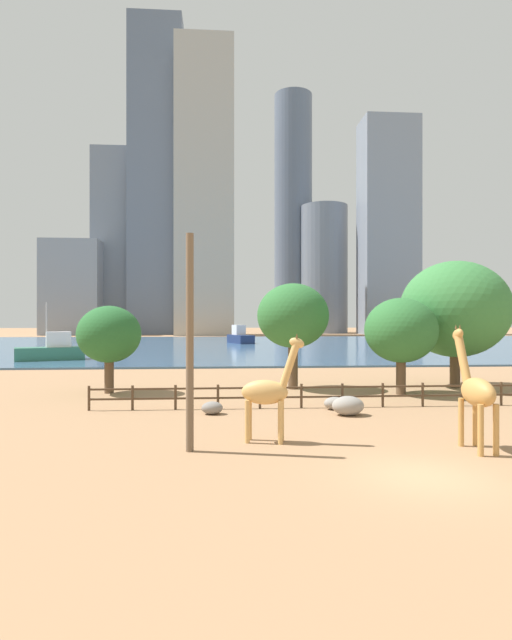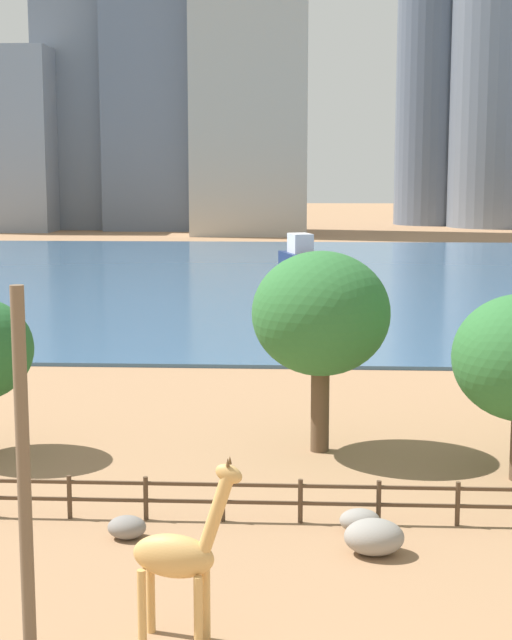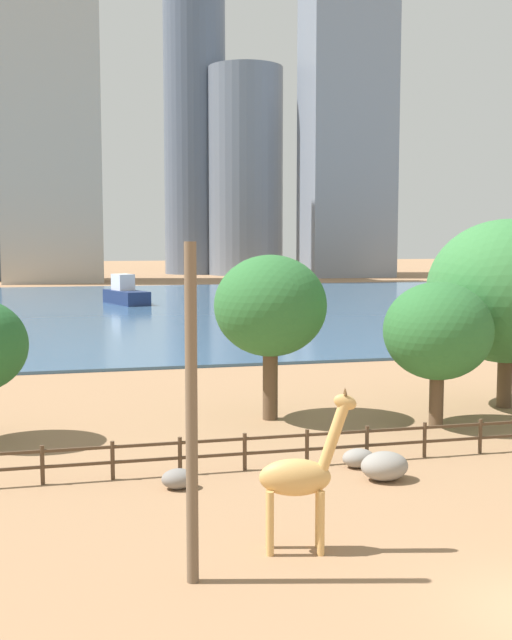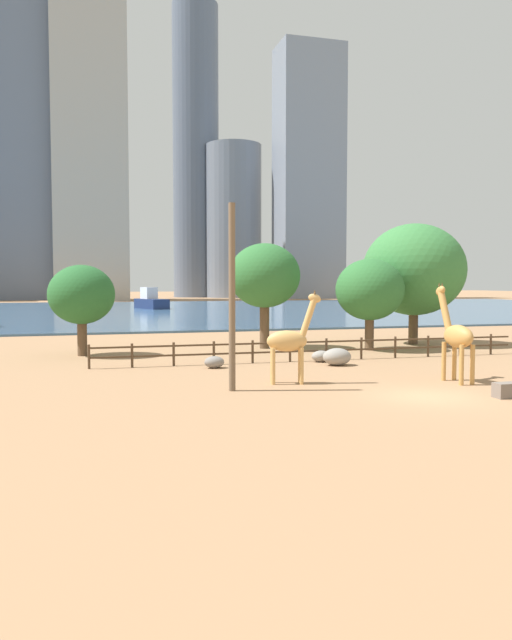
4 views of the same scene
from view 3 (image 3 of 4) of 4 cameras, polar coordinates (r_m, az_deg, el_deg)
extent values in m
plane|color=#9E7551|center=(95.19, -7.84, 0.94)|extent=(400.00, 400.00, 0.00)
cube|color=#3D6084|center=(92.21, -7.63, 0.85)|extent=(180.00, 86.00, 0.20)
cylinder|color=tan|center=(21.35, 4.49, -13.74)|extent=(0.23, 0.23, 1.66)
cylinder|color=tan|center=(20.87, 4.64, -14.21)|extent=(0.23, 0.23, 1.66)
cylinder|color=tan|center=(21.27, 0.95, -13.81)|extent=(0.23, 0.23, 1.66)
cylinder|color=tan|center=(20.79, 1.01, -14.28)|extent=(0.23, 0.23, 1.66)
ellipsoid|color=tan|center=(20.71, 2.79, -11.11)|extent=(1.95, 1.12, 0.96)
cylinder|color=tan|center=(20.52, 5.54, -8.22)|extent=(0.89, 0.48, 1.83)
ellipsoid|color=tan|center=(20.36, 6.36, -5.83)|extent=(0.73, 0.44, 0.55)
cone|color=brown|center=(20.38, 6.34, -5.02)|extent=(0.10, 0.10, 0.17)
cone|color=brown|center=(20.23, 6.39, -5.09)|extent=(0.10, 0.10, 0.17)
cylinder|color=brown|center=(18.47, -4.61, -6.77)|extent=(0.28, 0.28, 7.91)
ellipsoid|color=gray|center=(26.23, -5.56, -11.17)|extent=(1.07, 0.86, 0.64)
ellipsoid|color=gray|center=(28.63, 7.30, -9.71)|extent=(1.15, 0.89, 0.66)
ellipsoid|color=gray|center=(27.26, 9.13, -10.21)|extent=(1.60, 1.28, 0.96)
cylinder|color=#4C3826|center=(27.32, -14.95, -9.93)|extent=(0.14, 0.14, 1.30)
cylinder|color=#4C3826|center=(27.36, -10.16, -9.80)|extent=(0.14, 0.14, 1.30)
cylinder|color=#4C3826|center=(27.59, -5.43, -9.60)|extent=(0.14, 0.14, 1.30)
cylinder|color=#4C3826|center=(28.00, -0.81, -9.35)|extent=(0.14, 0.14, 1.30)
cylinder|color=#4C3826|center=(28.58, 3.65, -9.04)|extent=(0.14, 0.14, 1.30)
cylinder|color=#4C3826|center=(29.32, 7.89, -8.71)|extent=(0.14, 0.14, 1.30)
cylinder|color=#4C3826|center=(30.21, 11.90, -8.34)|extent=(0.14, 0.14, 1.30)
cylinder|color=#4C3826|center=(31.24, 15.65, -7.96)|extent=(0.14, 0.14, 1.30)
cube|color=#4C3826|center=(29.03, 6.97, -7.92)|extent=(26.10, 0.08, 0.10)
cube|color=#4C3826|center=(29.16, 6.95, -8.91)|extent=(26.10, 0.08, 0.10)
cylinder|color=brown|center=(35.46, 1.02, -4.64)|extent=(0.67, 0.67, 3.08)
ellipsoid|color=#2D6B33|center=(35.00, 1.03, 1.03)|extent=(4.94, 4.94, 4.45)
cylinder|color=brown|center=(39.82, 17.26, -4.16)|extent=(0.69, 0.69, 2.52)
ellipsoid|color=#387A3D|center=(39.33, 17.44, 1.97)|extent=(7.49, 7.49, 6.74)
cylinder|color=brown|center=(35.08, 12.70, -5.58)|extent=(0.61, 0.61, 2.26)
ellipsoid|color=#2D6B33|center=(34.63, 12.81, -0.76)|extent=(4.61, 4.61, 4.15)
cube|color=navy|center=(97.07, -9.20, 1.61)|extent=(5.18, 8.55, 1.61)
cube|color=silver|center=(97.89, -9.45, 2.68)|extent=(2.71, 3.34, 1.93)
cylinder|color=slate|center=(188.72, -4.41, 16.76)|extent=(13.95, 13.95, 87.85)
cube|color=gray|center=(172.79, 6.51, 14.84)|extent=(17.88, 12.77, 70.49)
cube|color=#ADA89E|center=(155.47, -14.63, 19.28)|extent=(17.61, 10.97, 89.39)
cylinder|color=slate|center=(180.11, -0.74, 10.45)|extent=(16.49, 16.49, 45.19)
camera|label=1|loc=(5.12, 77.09, -37.42)|focal=28.00mm
camera|label=2|loc=(8.90, 83.15, 14.92)|focal=55.00mm
camera|label=4|loc=(8.97, -171.01, -27.69)|focal=35.00mm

